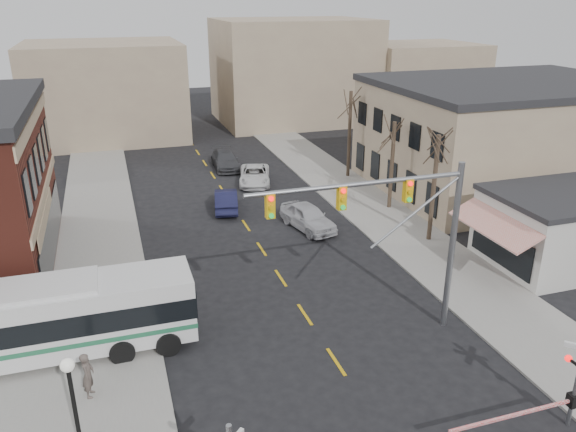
% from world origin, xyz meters
% --- Properties ---
extents(ground, '(160.00, 160.00, 0.00)m').
position_xyz_m(ground, '(0.00, 0.00, 0.00)').
color(ground, black).
rests_on(ground, ground).
extents(sidewalk_west, '(5.00, 60.00, 0.12)m').
position_xyz_m(sidewalk_west, '(-9.50, 20.00, 0.06)').
color(sidewalk_west, gray).
rests_on(sidewalk_west, ground).
extents(sidewalk_east, '(5.00, 60.00, 0.12)m').
position_xyz_m(sidewalk_east, '(9.50, 20.00, 0.06)').
color(sidewalk_east, gray).
rests_on(sidewalk_east, ground).
extents(tan_building, '(20.30, 15.30, 8.50)m').
position_xyz_m(tan_building, '(22.00, 20.00, 4.26)').
color(tan_building, gray).
rests_on(tan_building, ground).
extents(awning_shop, '(9.74, 6.20, 4.30)m').
position_xyz_m(awning_shop, '(15.97, 7.00, 2.16)').
color(awning_shop, beige).
rests_on(awning_shop, ground).
extents(tree_east_a, '(0.28, 0.28, 6.75)m').
position_xyz_m(tree_east_a, '(10.50, 12.00, 3.50)').
color(tree_east_a, '#382B21').
rests_on(tree_east_a, sidewalk_east).
extents(tree_east_b, '(0.28, 0.28, 6.30)m').
position_xyz_m(tree_east_b, '(10.80, 18.00, 3.27)').
color(tree_east_b, '#382B21').
rests_on(tree_east_b, sidewalk_east).
extents(tree_east_c, '(0.28, 0.28, 7.20)m').
position_xyz_m(tree_east_c, '(11.00, 26.00, 3.72)').
color(tree_east_c, '#382B21').
rests_on(tree_east_c, sidewalk_east).
extents(transit_bus, '(12.97, 2.88, 3.34)m').
position_xyz_m(transit_bus, '(-11.88, 6.11, 1.88)').
color(transit_bus, silver).
rests_on(transit_bus, ground).
extents(traffic_signal_mast, '(9.68, 0.30, 8.00)m').
position_xyz_m(traffic_signal_mast, '(3.31, 3.18, 5.72)').
color(traffic_signal_mast, gray).
rests_on(traffic_signal_mast, ground).
extents(rr_crossing_east, '(5.60, 1.36, 4.00)m').
position_xyz_m(rr_crossing_east, '(6.18, -4.07, 1.97)').
color(rr_crossing_east, gray).
rests_on(rr_crossing_east, ground).
extents(street_lamp, '(0.44, 0.44, 4.11)m').
position_xyz_m(street_lamp, '(-10.15, -0.68, 3.08)').
color(street_lamp, black).
rests_on(street_lamp, sidewalk_west).
extents(car_a, '(3.00, 5.22, 1.67)m').
position_xyz_m(car_a, '(3.84, 16.24, 0.84)').
color(car_a, '#B0B0B5').
rests_on(car_a, ground).
extents(car_b, '(2.43, 4.81, 1.51)m').
position_xyz_m(car_b, '(-0.62, 21.44, 0.76)').
color(car_b, '#161737').
rests_on(car_b, ground).
extents(car_c, '(3.70, 5.68, 1.45)m').
position_xyz_m(car_c, '(2.90, 26.64, 0.73)').
color(car_c, silver).
rests_on(car_c, ground).
extents(car_d, '(2.39, 5.34, 1.52)m').
position_xyz_m(car_d, '(1.54, 31.84, 0.76)').
color(car_d, '#3A3B3E').
rests_on(car_d, ground).
extents(pedestrian_near, '(0.57, 0.76, 1.89)m').
position_xyz_m(pedestrian_near, '(-9.94, 2.82, 1.07)').
color(pedestrian_near, '#574C46').
rests_on(pedestrian_near, sidewalk_west).
extents(pedestrian_far, '(1.14, 1.05, 1.89)m').
position_xyz_m(pedestrian_far, '(-10.06, 6.85, 1.06)').
color(pedestrian_far, '#313E57').
rests_on(pedestrian_far, sidewalk_west).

